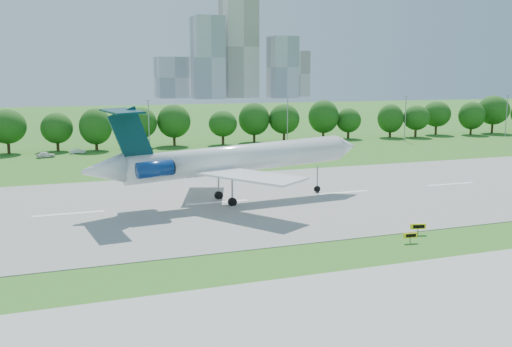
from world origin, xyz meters
name	(u,v)px	position (x,y,z in m)	size (l,w,h in m)	color
ground	(449,236)	(0.00, 0.00, 0.00)	(600.00, 600.00, 0.00)	#29631A
runway	(342,193)	(0.00, 25.00, 0.04)	(400.00, 45.00, 0.08)	gray
tree_line	(219,121)	(0.00, 92.00, 6.19)	(288.40, 8.40, 10.40)	#382314
light_poles	(221,123)	(-2.50, 82.00, 6.34)	(175.90, 0.25, 12.19)	gray
skyline	(235,59)	(100.16, 390.61, 30.46)	(127.00, 52.00, 80.00)	#B2B2B7
airliner	(226,159)	(-18.72, 24.76, 6.30)	(42.03, 30.42, 13.95)	white
taxi_sign_left	(410,236)	(-5.80, -0.86, 0.81)	(1.57, 0.38, 1.09)	gray
taxi_sign_centre	(418,227)	(-3.06, 1.61, 0.92)	(1.78, 0.61, 1.25)	gray
service_vehicle_a	(77,151)	(-36.01, 85.69, 0.56)	(1.19, 3.43, 1.13)	silver
service_vehicle_b	(46,155)	(-42.86, 81.10, 0.66)	(1.55, 3.85, 1.31)	white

